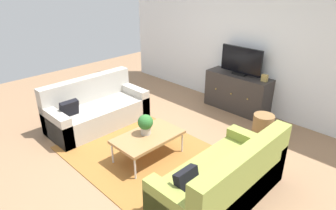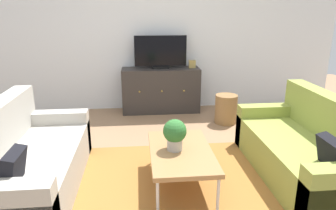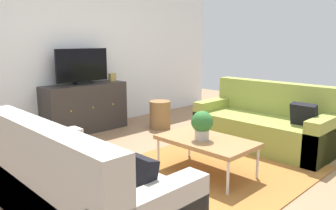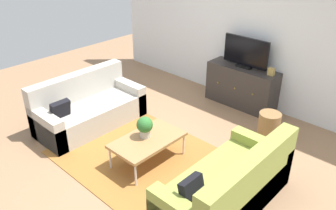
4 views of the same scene
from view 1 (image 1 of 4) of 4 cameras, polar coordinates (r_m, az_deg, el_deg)
ground_plane at (r=4.70m, az=-3.06°, el=-9.05°), size 10.00×10.00×0.00m
wall_back at (r=6.05m, az=15.23°, el=11.85°), size 6.40×0.12×2.70m
area_rug at (r=4.61m, az=-4.46°, el=-9.70°), size 2.50×1.90×0.01m
couch_left_side at (r=5.54m, az=-14.00°, el=-0.94°), size 0.83×1.78×0.85m
couch_right_side at (r=3.71m, az=11.19°, el=-14.64°), size 0.83×1.78×0.85m
coffee_table at (r=4.37m, az=-3.93°, el=-6.29°), size 0.60×1.02×0.39m
potted_plant at (r=4.32m, az=-4.42°, el=-3.63°), size 0.23×0.23×0.31m
tv_console at (r=6.06m, az=13.38°, el=2.40°), size 1.31×0.47×0.75m
flat_screen_tv at (r=5.87m, az=14.09°, el=8.29°), size 0.87×0.16×0.54m
mantel_clock at (r=5.68m, az=18.36°, el=5.03°), size 0.11×0.07×0.13m
wicker_basket at (r=5.16m, az=17.99°, el=-4.14°), size 0.34×0.34×0.45m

